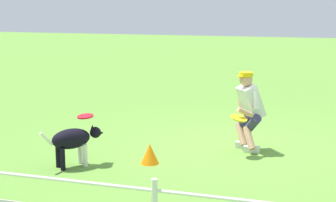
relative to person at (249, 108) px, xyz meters
name	(u,v)px	position (x,y,z in m)	size (l,w,h in m)	color
ground_plane	(231,148)	(0.28, -0.04, -0.70)	(60.00, 60.00, 0.00)	#5B8E34
person	(249,108)	(0.00, 0.00, 0.00)	(0.56, 0.71, 1.29)	silver
dog	(74,140)	(2.31, 1.64, -0.29)	(0.68, 0.82, 0.59)	black
frisbee_flying	(85,116)	(2.20, 1.46, 0.03)	(0.24, 0.24, 0.02)	red
frisbee_held	(239,118)	(0.09, 0.37, -0.09)	(0.27, 0.27, 0.02)	yellow
training_cone	(150,154)	(1.29, 1.18, -0.54)	(0.28, 0.28, 0.31)	orange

